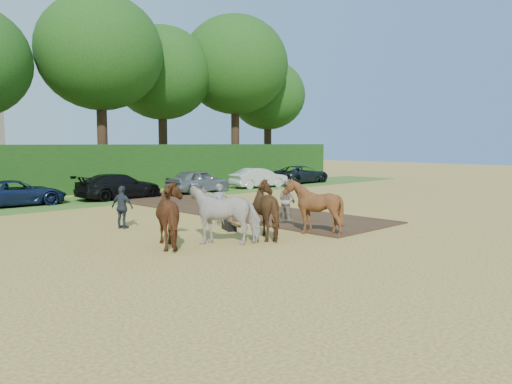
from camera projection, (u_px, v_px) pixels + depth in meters
ground at (316, 230)px, 17.68m from camera, size 120.00×120.00×0.00m
earth_strip at (221, 208)px, 23.71m from camera, size 4.50×17.00×0.05m
grass_verge at (119, 199)px, 27.66m from camera, size 50.00×5.00×0.03m
hedgerow at (81, 169)px, 30.72m from camera, size 46.00×1.60×3.00m
spectator_near at (287, 200)px, 19.89m from camera, size 0.67×0.82×1.61m
spectator_far at (122, 207)px, 17.95m from camera, size 0.69×0.99×1.55m
plough_team at (248, 211)px, 15.90m from camera, size 6.54×4.91×1.88m
parked_cars at (139, 185)px, 28.41m from camera, size 35.58×3.30×1.47m
treeline at (28, 48)px, 31.09m from camera, size 48.70×10.60×14.21m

